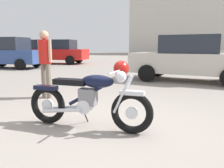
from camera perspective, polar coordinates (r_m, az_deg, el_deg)
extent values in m
plane|color=gray|center=(3.75, -0.54, -10.45)|extent=(80.00, 80.00, 0.00)
torus|color=black|center=(3.33, 5.06, -7.28)|extent=(0.64, 0.11, 0.64)
cylinder|color=silver|center=(3.33, 5.06, -7.28)|extent=(0.18, 0.08, 0.18)
torus|color=black|center=(3.90, -16.06, -5.10)|extent=(0.64, 0.11, 0.64)
cylinder|color=silver|center=(3.90, -16.06, -5.10)|extent=(0.18, 0.08, 0.18)
cube|color=silver|center=(3.26, 5.14, -2.23)|extent=(0.36, 0.13, 0.06)
cube|color=black|center=(3.85, -16.50, -0.89)|extent=(0.40, 0.13, 0.07)
cylinder|color=silver|center=(3.36, 3.33, -2.13)|extent=(0.29, 0.04, 0.58)
cylinder|color=silver|center=(3.22, 2.64, -2.65)|extent=(0.29, 0.04, 0.58)
sphere|color=silver|center=(3.26, 2.25, 1.85)|extent=(0.17, 0.17, 0.17)
cylinder|color=silver|center=(3.28, 0.91, 3.13)|extent=(0.03, 0.62, 0.03)
sphere|color=#B21914|center=(3.56, 2.36, 3.96)|extent=(0.25, 0.25, 0.25)
cylinder|color=black|center=(3.47, -5.48, -2.21)|extent=(0.76, 0.06, 0.47)
ellipsoid|color=black|center=(3.39, -3.74, 0.67)|extent=(0.52, 0.22, 0.20)
cube|color=black|center=(3.59, -10.55, 0.54)|extent=(0.54, 0.20, 0.09)
cube|color=slate|center=(3.50, -6.12, -3.25)|extent=(0.26, 0.18, 0.26)
cylinder|color=silver|center=(3.56, -6.67, -5.56)|extent=(0.22, 0.20, 0.22)
cylinder|color=silver|center=(3.83, -11.20, -5.80)|extent=(0.70, 0.06, 0.14)
cylinder|color=silver|center=(3.67, -12.74, -6.56)|extent=(0.70, 0.06, 0.14)
cylinder|color=black|center=(3.80, -6.90, -7.70)|extent=(0.02, 0.24, 0.33)
cylinder|color=#706656|center=(5.90, -16.97, 0.87)|extent=(0.12, 0.12, 0.86)
cylinder|color=#706656|center=(5.77, -15.83, 0.72)|extent=(0.12, 0.12, 0.86)
cylinder|color=red|center=(5.77, -16.75, 7.87)|extent=(0.30, 0.30, 0.58)
cylinder|color=tan|center=(5.92, -17.95, 8.13)|extent=(0.08, 0.08, 0.55)
cylinder|color=tan|center=(5.63, -15.52, 8.19)|extent=(0.08, 0.08, 0.55)
sphere|color=tan|center=(5.78, -16.94, 11.84)|extent=(0.22, 0.22, 0.22)
cylinder|color=black|center=(17.44, -8.48, 6.36)|extent=(0.66, 0.28, 0.64)
cylinder|color=black|center=(15.80, -10.65, 5.97)|extent=(0.66, 0.28, 0.64)
cylinder|color=black|center=(18.67, -17.23, 6.25)|extent=(0.66, 0.28, 0.64)
cylinder|color=black|center=(17.15, -20.04, 5.83)|extent=(0.66, 0.28, 0.64)
cube|color=red|center=(17.19, -14.27, 7.36)|extent=(4.87, 2.28, 0.74)
cube|color=#232833|center=(17.31, -15.27, 9.69)|extent=(3.66, 1.99, 0.68)
cylinder|color=black|center=(15.45, 25.93, 5.05)|extent=(0.64, 0.26, 0.62)
cylinder|color=black|center=(13.74, 26.21, 4.58)|extent=(0.64, 0.26, 0.62)
cylinder|color=black|center=(14.52, -18.68, 5.24)|extent=(0.62, 0.25, 0.60)
cylinder|color=black|center=(13.15, -22.34, 4.62)|extent=(0.62, 0.25, 0.60)
cylinder|color=black|center=(15.89, -26.17, 5.10)|extent=(0.62, 0.25, 0.60)
cube|color=#2D4784|center=(14.49, -24.54, 6.38)|extent=(4.04, 2.02, 0.76)
cube|color=#232833|center=(14.63, -25.54, 9.24)|extent=(2.54, 1.75, 0.72)
cylinder|color=black|center=(9.90, 11.79, 3.77)|extent=(0.64, 0.28, 0.62)
cylinder|color=black|center=(8.25, 8.85, 2.72)|extent=(0.64, 0.28, 0.62)
cube|color=beige|center=(8.78, 19.08, 5.08)|extent=(4.40, 2.29, 0.72)
cube|color=#232833|center=(8.75, 19.32, 9.52)|extent=(2.20, 1.82, 0.64)
cube|color=beige|center=(40.26, 22.55, 13.65)|extent=(23.92, 12.46, 9.19)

